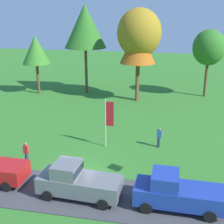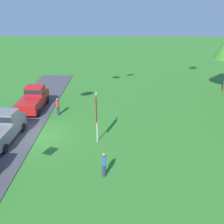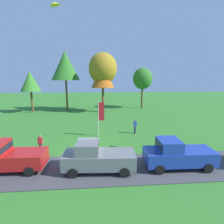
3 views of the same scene
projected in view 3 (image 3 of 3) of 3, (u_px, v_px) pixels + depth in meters
name	position (u px, v px, depth m)	size (l,w,h in m)	color
ground_plane	(89.00, 155.00, 14.90)	(120.00, 120.00, 0.00)	#337528
pavement_strip	(87.00, 169.00, 12.63)	(36.00, 4.40, 0.06)	#424247
car_pickup_near_entrance	(6.00, 156.00, 12.26)	(5.02, 2.09, 2.14)	red
car_pickup_mid_row	(96.00, 157.00, 12.23)	(5.10, 2.27, 2.14)	slate
car_pickup_by_flagpole	(176.00, 154.00, 12.70)	(5.04, 2.13, 2.14)	#1E389E
person_beside_suv	(40.00, 144.00, 15.07)	(0.36, 0.24, 1.71)	#2D334C
person_watching_sky	(135.00, 126.00, 20.51)	(0.36, 0.24, 1.71)	#2D334C
tree_lone_near	(30.00, 82.00, 31.54)	(3.56, 3.56, 7.51)	brown
tree_center_back	(65.00, 66.00, 33.10)	(5.33, 5.33, 11.26)	brown
tree_far_right	(103.00, 76.00, 31.59)	(4.18, 4.18, 8.82)	brown
tree_left_of_center	(103.00, 69.00, 31.73)	(5.15, 5.15, 10.88)	brown
tree_right_of_center	(143.00, 79.00, 35.88)	(3.96, 3.96, 8.36)	brown
flag_banner	(100.00, 114.00, 19.14)	(0.71, 0.08, 4.09)	silver
kite_delta_near_flag	(55.00, 4.00, 23.20)	(1.32, 1.32, 0.43)	yellow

